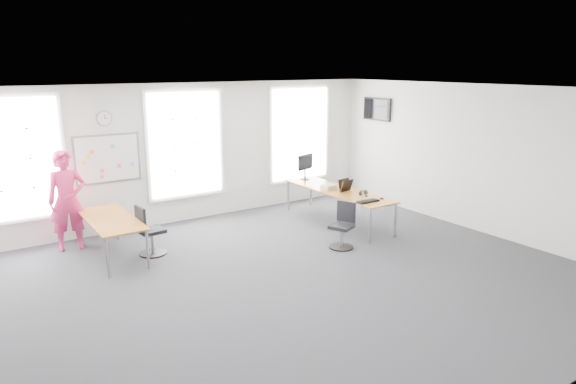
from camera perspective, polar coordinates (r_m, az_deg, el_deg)
floor at (r=8.22m, az=-1.84°, el=-10.22°), size 10.00×10.00×0.00m
ceiling at (r=7.50m, az=-2.02°, el=11.16°), size 10.00×10.00×0.00m
wall_back at (r=11.25m, az=-12.77°, el=4.09°), size 10.00×0.00×10.00m
wall_front at (r=4.97m, az=23.59°, el=-9.38°), size 10.00×0.00×10.00m
wall_right at (r=11.14m, az=20.52°, el=3.44°), size 0.00×10.00×10.00m
window_left at (r=10.52m, az=-28.17°, el=3.20°), size 1.60×0.06×2.20m
window_mid at (r=11.30m, az=-11.34°, el=5.23°), size 1.60×0.06×2.20m
window_right at (r=12.74m, az=1.27°, el=6.47°), size 1.60×0.06×2.20m
desk_right at (r=11.19m, az=5.52°, el=0.00°), size 0.79×2.97×0.72m
desk_left at (r=9.66m, az=-19.07°, el=-3.14°), size 0.78×1.96×0.71m
chair_right at (r=9.73m, az=6.11°, el=-3.98°), size 0.52×0.52×0.87m
chair_left at (r=9.62m, az=-15.22°, el=-4.47°), size 0.49×0.49×0.93m
person at (r=10.28m, az=-23.33°, el=-0.88°), size 0.71×0.50×1.87m
whiteboard at (r=10.82m, az=-19.40°, el=3.52°), size 1.20×0.03×0.90m
wall_clock at (r=10.71m, az=-19.75°, el=7.72°), size 0.30×0.04×0.30m
tv at (r=12.97m, az=9.86°, el=9.07°), size 0.06×0.90×0.55m
keyboard at (r=10.27m, az=8.87°, el=-1.04°), size 0.49×0.18×0.02m
mouse at (r=10.50m, az=10.37°, el=-0.72°), size 0.10×0.12×0.04m
lens_cap at (r=10.72m, az=8.74°, el=-0.44°), size 0.09×0.09×0.01m
headphones at (r=10.77m, az=8.33°, el=-0.11°), size 0.18×0.10×0.11m
laptop_sleeve at (r=11.03m, az=6.39°, el=0.73°), size 0.34×0.22×0.27m
paper_stack at (r=11.19m, az=4.53°, el=0.54°), size 0.32×0.26×0.10m
monitor at (r=12.08m, az=1.94°, el=3.08°), size 0.52×0.23×0.60m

